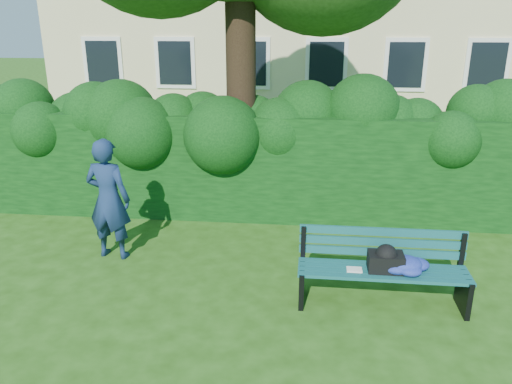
# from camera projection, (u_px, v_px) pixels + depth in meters

# --- Properties ---
(ground) EXTENTS (80.00, 80.00, 0.00)m
(ground) POSITION_uv_depth(u_px,v_px,m) (251.00, 271.00, 6.86)
(ground) COLOR #244A10
(ground) RESTS_ON ground
(hedge) EXTENTS (10.00, 1.00, 1.80)m
(hedge) POSITION_uv_depth(u_px,v_px,m) (266.00, 165.00, 8.63)
(hedge) COLOR black
(hedge) RESTS_ON ground
(park_bench) EXTENTS (2.01, 0.57, 0.89)m
(park_bench) POSITION_uv_depth(u_px,v_px,m) (388.00, 266.00, 5.92)
(park_bench) COLOR #0E444A
(park_bench) RESTS_ON ground
(man_reading) EXTENTS (0.69, 0.49, 1.76)m
(man_reading) POSITION_uv_depth(u_px,v_px,m) (109.00, 199.00, 7.03)
(man_reading) COLOR navy
(man_reading) RESTS_ON ground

